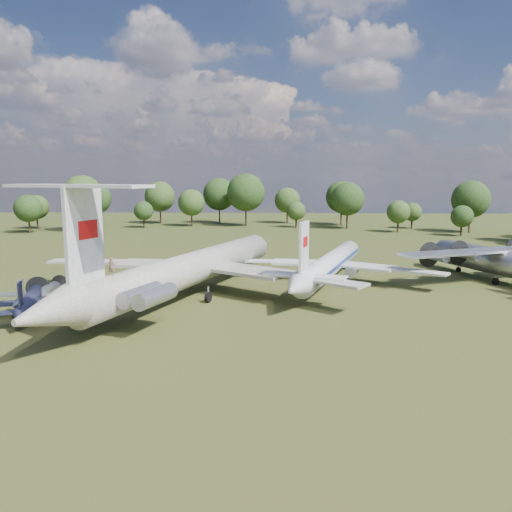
# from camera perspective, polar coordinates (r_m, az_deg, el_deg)

# --- Properties ---
(ground) EXTENTS (300.00, 300.00, 0.00)m
(ground) POSITION_cam_1_polar(r_m,az_deg,el_deg) (67.17, -5.57, -4.28)
(ground) COLOR #203D14
(ground) RESTS_ON ground
(il62_airliner) EXTENTS (62.97, 71.02, 5.78)m
(il62_airliner) POSITION_cam_1_polar(r_m,az_deg,el_deg) (65.32, -7.23, -2.10)
(il62_airliner) COLOR silver
(il62_airliner) RESTS_ON ground
(tu104_jet) EXTENTS (44.85, 51.68, 4.35)m
(tu104_jet) POSITION_cam_1_polar(r_m,az_deg,el_deg) (73.99, 8.49, -1.37)
(tu104_jet) COLOR silver
(tu104_jet) RESTS_ON ground
(an12_transport) EXTENTS (44.75, 46.92, 4.89)m
(an12_transport) POSITION_cam_1_polar(r_m,az_deg,el_deg) (81.71, 26.46, -1.05)
(an12_transport) COLOR #ABADB3
(an12_transport) RESTS_ON ground
(small_prop_west) EXTENTS (17.06, 19.89, 2.47)m
(small_prop_west) POSITION_cam_1_polar(r_m,az_deg,el_deg) (61.40, -24.46, -5.15)
(small_prop_west) COLOR black
(small_prop_west) RESTS_ON ground
(small_prop_northwest) EXTENTS (10.31, 13.95, 2.03)m
(small_prop_northwest) POSITION_cam_1_polar(r_m,az_deg,el_deg) (66.06, -23.52, -4.33)
(small_prop_northwest) COLOR #AAACB2
(small_prop_northwest) RESTS_ON ground
(person_on_il62) EXTENTS (0.73, 0.55, 1.84)m
(person_on_il62) POSITION_cam_1_polar(r_m,az_deg,el_deg) (51.40, -16.20, -1.10)
(person_on_il62) COLOR #99684E
(person_on_il62) RESTS_ON il62_airliner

